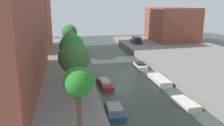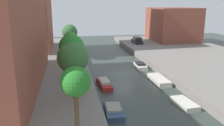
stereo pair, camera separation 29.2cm
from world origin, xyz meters
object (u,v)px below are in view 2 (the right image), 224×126
Objects in this scene: street_tree_1 at (73,58)px; street_tree_2 at (71,47)px; street_tree_3 at (70,39)px; parked_car at (137,41)px; street_tree_5 at (69,32)px; moored_boat_left_2 at (104,83)px; moored_boat_right_3 at (140,66)px; low_block_right at (173,24)px; moored_boat_right_1 at (185,104)px; street_tree_0 at (76,83)px; moored_boat_left_1 at (114,110)px; street_tree_4 at (70,32)px; moored_boat_right_2 at (159,80)px.

street_tree_2 is at bearing 90.00° from street_tree_1.
street_tree_3 is 1.14× the size of parked_car.
street_tree_1 is at bearing -116.80° from parked_car.
street_tree_5 is at bearing 90.00° from street_tree_3.
parked_car is 1.01× the size of moored_boat_left_2.
street_tree_1 is 17.30m from moored_boat_right_3.
parked_car is (-9.96, -3.03, -3.35)m from low_block_right.
street_tree_3 reaches higher than moored_boat_right_1.
moored_boat_right_3 is (10.74, 19.49, -4.46)m from street_tree_0.
moored_boat_right_1 is (10.87, 5.01, -4.59)m from street_tree_0.
moored_boat_left_1 is (-11.86, -32.50, -1.32)m from parked_car.
street_tree_3 is 0.92× the size of street_tree_4.
street_tree_1 reaches higher than street_tree_0.
moored_boat_right_1 is (7.06, -7.29, -0.10)m from moored_boat_left_2.
street_tree_3 is (-25.37, -20.65, -0.04)m from low_block_right.
parked_car is at bearing 57.28° from street_tree_2.
street_tree_2 is at bearing -90.00° from street_tree_3.
street_tree_4 is at bearing -146.33° from parked_car.
street_tree_2 reaches higher than street_tree_3.
moored_boat_right_2 is (0.18, 7.39, 0.07)m from moored_boat_right_1.
parked_car is 27.54m from moored_boat_left_2.
low_block_right is 3.54× the size of moored_boat_right_3.
street_tree_2 is at bearing -122.72° from parked_car.
street_tree_5 is (0.00, 14.11, -0.60)m from street_tree_3.
moored_boat_right_3 is at bearing 49.87° from street_tree_1.
street_tree_2 is (0.00, 13.27, 0.12)m from street_tree_0.
moored_boat_right_2 is 7.10m from moored_boat_right_3.
moored_boat_right_2 is at bearing -33.20° from street_tree_3.
street_tree_1 reaches higher than street_tree_3.
moored_boat_left_2 is (-21.55, -27.98, -4.61)m from low_block_right.
moored_boat_right_3 reaches higher than moored_boat_left_1.
low_block_right is 37.05m from street_tree_2.
street_tree_1 reaches higher than moored_boat_right_1.
street_tree_0 is 1.13× the size of moored_boat_left_2.
moored_boat_left_1 is at bearing -67.44° from street_tree_2.
street_tree_2 reaches higher than parked_car.
street_tree_2 is 1.24× the size of parked_car.
low_block_right reaches higher than street_tree_0.
street_tree_4 reaches higher than moored_boat_right_2.
street_tree_3 reaches higher than moored_boat_left_2.
parked_car is (15.40, 10.26, -3.48)m from street_tree_4.
moored_boat_left_2 is (-11.59, -24.95, -1.26)m from parked_car.
moored_boat_right_3 reaches higher than moored_boat_right_1.
street_tree_5 is at bearing 110.73° from moored_boat_right_1.
parked_car is at bearing 33.67° from street_tree_4.
street_tree_3 is at bearing 90.00° from street_tree_0.
street_tree_5 is (0.00, 6.74, -0.76)m from street_tree_4.
street_tree_4 reaches higher than street_tree_5.
moored_boat_left_2 is (3.82, -7.33, -4.57)m from street_tree_3.
street_tree_2 is at bearing 142.77° from moored_boat_right_1.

